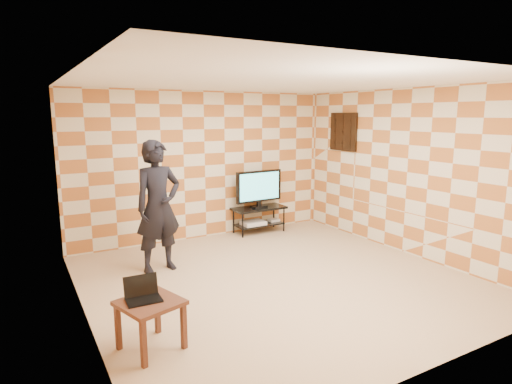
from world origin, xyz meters
TOP-DOWN VIEW (x-y plane):
  - floor at (0.00, 0.00)m, footprint 5.00×5.00m
  - wall_back at (0.00, 2.50)m, footprint 5.00×0.02m
  - wall_front at (0.00, -2.50)m, footprint 5.00×0.02m
  - wall_left at (-2.50, 0.00)m, footprint 0.02×5.00m
  - wall_right at (2.50, 0.00)m, footprint 0.02×5.00m
  - ceiling at (0.00, 0.00)m, footprint 5.00×5.00m
  - wall_art at (2.47, 1.55)m, footprint 0.04×0.72m
  - tv_stand at (1.01, 2.25)m, footprint 1.05×0.47m
  - tv at (1.01, 2.25)m, footprint 0.99×0.20m
  - dvd_player at (0.86, 2.22)m, footprint 0.45×0.33m
  - game_console at (1.36, 2.26)m, footprint 0.21×0.16m
  - side_table at (-2.04, -0.90)m, footprint 0.67×0.67m
  - laptop at (-2.09, -0.83)m, footprint 0.34×0.28m
  - person at (-1.30, 1.17)m, footprint 0.78×0.58m

SIDE VIEW (x-z plane):
  - floor at x=0.00m, z-range 0.00..0.00m
  - game_console at x=1.36m, z-range 0.17..0.22m
  - dvd_player at x=0.86m, z-range 0.17..0.25m
  - tv_stand at x=1.01m, z-range 0.12..0.62m
  - side_table at x=-2.04m, z-range 0.16..0.66m
  - laptop at x=-2.09m, z-range 0.44..0.66m
  - tv at x=1.01m, z-range 0.54..1.26m
  - person at x=-1.30m, z-range 0.00..1.92m
  - wall_back at x=0.00m, z-range 0.00..2.70m
  - wall_front at x=0.00m, z-range 0.00..2.70m
  - wall_left at x=-2.50m, z-range 0.00..2.70m
  - wall_right at x=2.50m, z-range 0.00..2.70m
  - wall_art at x=2.47m, z-range 1.59..2.31m
  - ceiling at x=0.00m, z-range 2.69..2.71m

